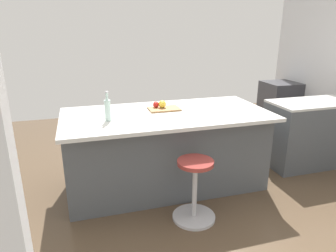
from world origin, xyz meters
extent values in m
plane|color=brown|center=(0.00, 0.00, 0.00)|extent=(7.33, 7.33, 0.00)
cube|color=#38383D|center=(-2.47, -1.83, 0.44)|extent=(0.60, 0.60, 0.88)
cube|color=black|center=(-2.47, -1.53, 0.40)|extent=(0.44, 0.01, 0.32)
cube|color=#4C5156|center=(0.22, -0.27, 0.45)|extent=(2.28, 0.94, 0.90)
cube|color=silver|center=(0.22, -0.22, 0.92)|extent=(2.34, 1.14, 0.04)
cylinder|color=#B7B7BC|center=(0.14, 0.48, 0.01)|extent=(0.44, 0.44, 0.03)
cylinder|color=#B7B7BC|center=(0.14, 0.48, 0.31)|extent=(0.05, 0.05, 0.59)
cylinder|color=maroon|center=(0.14, 0.48, 0.63)|extent=(0.36, 0.36, 0.04)
cube|color=olive|center=(0.21, -0.36, 0.95)|extent=(0.36, 0.24, 0.02)
sphere|color=gold|center=(0.23, -0.38, 1.01)|extent=(0.09, 0.09, 0.09)
sphere|color=red|center=(0.30, -0.42, 1.00)|extent=(0.07, 0.07, 0.07)
cylinder|color=silver|center=(0.89, -0.10, 1.05)|extent=(0.06, 0.06, 0.22)
cylinder|color=silver|center=(0.89, -0.10, 1.20)|extent=(0.03, 0.03, 0.08)
cylinder|color=#B7B7BC|center=(0.89, -0.10, 1.25)|extent=(0.03, 0.03, 0.02)
camera|label=1|loc=(1.15, 2.99, 1.89)|focal=32.68mm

